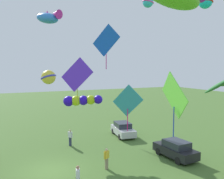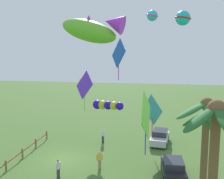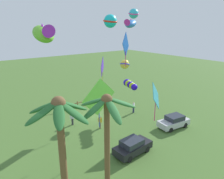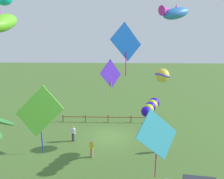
{
  "view_description": "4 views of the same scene",
  "coord_description": "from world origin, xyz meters",
  "px_view_note": "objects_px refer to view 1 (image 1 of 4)",
  "views": [
    {
      "loc": [
        17.43,
        -3.06,
        7.55
      ],
      "look_at": [
        0.04,
        4.87,
        5.81
      ],
      "focal_mm": 38.72,
      "sensor_mm": 36.0,
      "label": 1
    },
    {
      "loc": [
        22.09,
        8.52,
        10.0
      ],
      "look_at": [
        -0.26,
        4.58,
        6.69
      ],
      "focal_mm": 41.93,
      "sensor_mm": 36.0,
      "label": 2
    },
    {
      "loc": [
        13.73,
        22.48,
        11.73
      ],
      "look_at": [
        0.7,
        5.24,
        5.11
      ],
      "focal_mm": 33.0,
      "sensor_mm": 36.0,
      "label": 3
    },
    {
      "loc": [
        -0.87,
        20.43,
        10.34
      ],
      "look_at": [
        -0.39,
        4.94,
        6.38
      ],
      "focal_mm": 34.56,
      "sensor_mm": 36.0,
      "label": 4
    }
  ],
  "objects_px": {
    "parked_car_1": "(175,149)",
    "kite_fish_2": "(49,17)",
    "kite_ball_0": "(205,2)",
    "kite_ball_7": "(48,77)",
    "kite_diamond_1": "(174,96)",
    "kite_diamond_5": "(128,101)",
    "kite_tube_8": "(81,100)",
    "kite_ball_9": "(148,2)",
    "spectator_0": "(107,158)",
    "parked_car_0": "(123,129)",
    "spectator_2": "(78,178)",
    "kite_diamond_4": "(106,41)",
    "kite_diamond_3": "(77,75)",
    "spectator_1": "(70,137)"
  },
  "relations": [
    {
      "from": "parked_car_1",
      "to": "kite_ball_7",
      "type": "bearing_deg",
      "value": -126.14
    },
    {
      "from": "spectator_1",
      "to": "kite_ball_7",
      "type": "bearing_deg",
      "value": -86.53
    },
    {
      "from": "kite_diamond_5",
      "to": "kite_diamond_4",
      "type": "bearing_deg",
      "value": -58.3
    },
    {
      "from": "spectator_2",
      "to": "kite_diamond_4",
      "type": "distance_m",
      "value": 11.03
    },
    {
      "from": "parked_car_0",
      "to": "parked_car_1",
      "type": "distance_m",
      "value": 7.74
    },
    {
      "from": "spectator_2",
      "to": "kite_diamond_5",
      "type": "distance_m",
      "value": 10.52
    },
    {
      "from": "spectator_0",
      "to": "kite_fish_2",
      "type": "height_order",
      "value": "kite_fish_2"
    },
    {
      "from": "parked_car_1",
      "to": "spectator_2",
      "type": "relative_size",
      "value": 2.51
    },
    {
      "from": "kite_ball_7",
      "to": "parked_car_1",
      "type": "bearing_deg",
      "value": 53.86
    },
    {
      "from": "kite_ball_0",
      "to": "kite_diamond_1",
      "type": "bearing_deg",
      "value": -98.69
    },
    {
      "from": "kite_diamond_1",
      "to": "kite_diamond_5",
      "type": "bearing_deg",
      "value": 177.52
    },
    {
      "from": "spectator_2",
      "to": "kite_diamond_1",
      "type": "bearing_deg",
      "value": 85.86
    },
    {
      "from": "parked_car_1",
      "to": "kite_ball_9",
      "type": "relative_size",
      "value": 3.26
    },
    {
      "from": "parked_car_0",
      "to": "kite_fish_2",
      "type": "distance_m",
      "value": 13.85
    },
    {
      "from": "spectator_0",
      "to": "kite_fish_2",
      "type": "relative_size",
      "value": 0.5
    },
    {
      "from": "kite_ball_0",
      "to": "kite_ball_7",
      "type": "xyz_separation_m",
      "value": [
        -9.35,
        -9.22,
        -5.42
      ]
    },
    {
      "from": "kite_fish_2",
      "to": "kite_diamond_4",
      "type": "height_order",
      "value": "kite_fish_2"
    },
    {
      "from": "parked_car_0",
      "to": "kite_tube_8",
      "type": "relative_size",
      "value": 1.21
    },
    {
      "from": "kite_ball_9",
      "to": "kite_diamond_4",
      "type": "bearing_deg",
      "value": -119.76
    },
    {
      "from": "parked_car_1",
      "to": "spectator_2",
      "type": "height_order",
      "value": "spectator_2"
    },
    {
      "from": "kite_fish_2",
      "to": "kite_ball_7",
      "type": "bearing_deg",
      "value": -20.37
    },
    {
      "from": "spectator_0",
      "to": "kite_ball_9",
      "type": "xyz_separation_m",
      "value": [
        -1.1,
        4.16,
        12.03
      ]
    },
    {
      "from": "kite_diamond_1",
      "to": "kite_ball_9",
      "type": "bearing_deg",
      "value": 177.04
    },
    {
      "from": "kite_ball_9",
      "to": "kite_ball_0",
      "type": "bearing_deg",
      "value": 26.25
    },
    {
      "from": "parked_car_0",
      "to": "parked_car_1",
      "type": "relative_size",
      "value": 1.02
    },
    {
      "from": "kite_diamond_3",
      "to": "kite_ball_7",
      "type": "distance_m",
      "value": 4.88
    },
    {
      "from": "kite_tube_8",
      "to": "kite_ball_9",
      "type": "relative_size",
      "value": 2.76
    },
    {
      "from": "spectator_0",
      "to": "kite_diamond_4",
      "type": "relative_size",
      "value": 0.42
    },
    {
      "from": "kite_diamond_1",
      "to": "kite_ball_7",
      "type": "xyz_separation_m",
      "value": [
        -9.01,
        -6.98,
        1.1
      ]
    },
    {
      "from": "spectator_2",
      "to": "kite_diamond_3",
      "type": "xyz_separation_m",
      "value": [
        -3.82,
        1.15,
        6.16
      ]
    },
    {
      "from": "spectator_0",
      "to": "kite_diamond_1",
      "type": "xyz_separation_m",
      "value": [
        2.7,
        3.96,
        4.77
      ]
    },
    {
      "from": "spectator_2",
      "to": "kite_ball_9",
      "type": "relative_size",
      "value": 1.29
    },
    {
      "from": "spectator_0",
      "to": "kite_diamond_1",
      "type": "relative_size",
      "value": 0.34
    },
    {
      "from": "parked_car_1",
      "to": "kite_ball_9",
      "type": "xyz_separation_m",
      "value": [
        -1.46,
        -1.96,
        12.1
      ]
    },
    {
      "from": "kite_fish_2",
      "to": "kite_diamond_5",
      "type": "relative_size",
      "value": 0.68
    },
    {
      "from": "kite_diamond_1",
      "to": "kite_fish_2",
      "type": "relative_size",
      "value": 1.46
    },
    {
      "from": "kite_diamond_5",
      "to": "kite_ball_7",
      "type": "xyz_separation_m",
      "value": [
        -1.6,
        -7.3,
        2.44
      ]
    },
    {
      "from": "kite_diamond_1",
      "to": "kite_diamond_5",
      "type": "distance_m",
      "value": 7.54
    },
    {
      "from": "spectator_0",
      "to": "kite_diamond_1",
      "type": "bearing_deg",
      "value": 55.77
    },
    {
      "from": "kite_fish_2",
      "to": "kite_diamond_3",
      "type": "distance_m",
      "value": 7.51
    },
    {
      "from": "kite_diamond_5",
      "to": "kite_tube_8",
      "type": "distance_m",
      "value": 4.65
    },
    {
      "from": "spectator_2",
      "to": "kite_fish_2",
      "type": "relative_size",
      "value": 0.5
    },
    {
      "from": "parked_car_0",
      "to": "kite_tube_8",
      "type": "xyz_separation_m",
      "value": [
        2.34,
        -5.46,
        3.82
      ]
    },
    {
      "from": "spectator_2",
      "to": "kite_ball_9",
      "type": "xyz_separation_m",
      "value": [
        -3.3,
        7.02,
        12.03
      ]
    },
    {
      "from": "parked_car_1",
      "to": "kite_diamond_1",
      "type": "bearing_deg",
      "value": -42.67
    },
    {
      "from": "kite_diamond_1",
      "to": "spectator_0",
      "type": "bearing_deg",
      "value": -124.23
    },
    {
      "from": "kite_diamond_5",
      "to": "kite_fish_2",
      "type": "bearing_deg",
      "value": -107.71
    },
    {
      "from": "kite_fish_2",
      "to": "spectator_2",
      "type": "bearing_deg",
      "value": -0.54
    },
    {
      "from": "kite_ball_9",
      "to": "parked_car_0",
      "type": "bearing_deg",
      "value": 171.29
    },
    {
      "from": "parked_car_1",
      "to": "kite_fish_2",
      "type": "bearing_deg",
      "value": -129.49
    }
  ]
}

